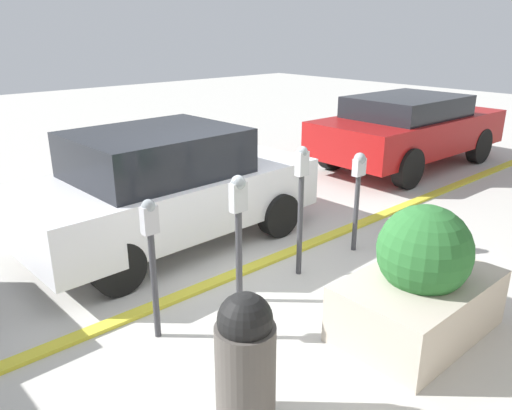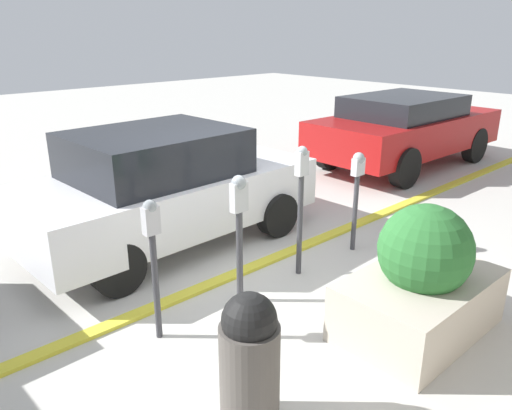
% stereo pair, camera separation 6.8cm
% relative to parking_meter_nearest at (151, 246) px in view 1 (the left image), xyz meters
% --- Properties ---
extents(ground_plane, '(40.00, 40.00, 0.00)m').
position_rel_parking_meter_nearest_xyz_m(ground_plane, '(1.49, 0.38, -0.94)').
color(ground_plane, beige).
extents(curb_strip, '(24.50, 0.16, 0.04)m').
position_rel_parking_meter_nearest_xyz_m(curb_strip, '(1.49, 0.46, -0.92)').
color(curb_strip, gold).
rests_on(curb_strip, ground_plane).
extents(parking_meter_nearest, '(0.14, 0.12, 1.38)m').
position_rel_parking_meter_nearest_xyz_m(parking_meter_nearest, '(0.00, 0.00, 0.00)').
color(parking_meter_nearest, '#38383D').
rests_on(parking_meter_nearest, ground_plane).
extents(parking_meter_second, '(0.18, 0.15, 1.41)m').
position_rel_parking_meter_nearest_xyz_m(parking_meter_second, '(1.01, -0.01, 0.03)').
color(parking_meter_second, '#38383D').
rests_on(parking_meter_second, ground_plane).
extents(parking_meter_middle, '(0.14, 0.12, 1.56)m').
position_rel_parking_meter_nearest_xyz_m(parking_meter_middle, '(1.94, -0.00, 0.09)').
color(parking_meter_middle, '#38383D').
rests_on(parking_meter_middle, ground_plane).
extents(parking_meter_fourth, '(0.18, 0.15, 1.32)m').
position_rel_parking_meter_nearest_xyz_m(parking_meter_fourth, '(2.97, -0.02, 0.00)').
color(parking_meter_fourth, '#38383D').
rests_on(parking_meter_fourth, ground_plane).
extents(planter_box, '(1.60, 1.00, 1.29)m').
position_rel_parking_meter_nearest_xyz_m(planter_box, '(1.90, -1.60, -0.41)').
color(planter_box, '#B2A899').
rests_on(planter_box, ground_plane).
extents(parked_car_middle, '(4.02, 1.98, 1.56)m').
position_rel_parking_meter_nearest_xyz_m(parked_car_middle, '(1.30, 1.85, -0.14)').
color(parked_car_middle, silver).
rests_on(parked_car_middle, ground_plane).
extents(parked_car_rear, '(4.51, 2.01, 1.49)m').
position_rel_parking_meter_nearest_xyz_m(parked_car_rear, '(7.23, 1.90, -0.12)').
color(parked_car_rear, maroon).
rests_on(parked_car_rear, ground_plane).
extents(trash_bin, '(0.44, 0.44, 1.08)m').
position_rel_parking_meter_nearest_xyz_m(trash_bin, '(-0.09, -1.40, -0.39)').
color(trash_bin, '#514C47').
rests_on(trash_bin, ground_plane).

